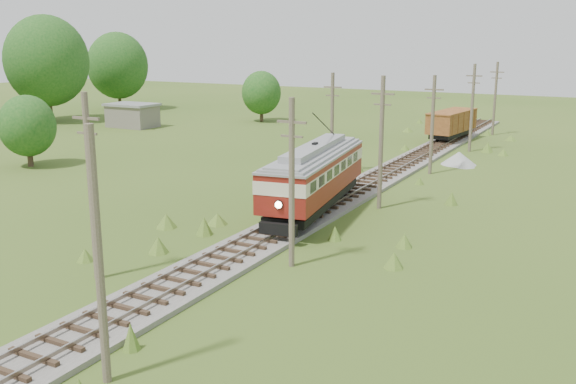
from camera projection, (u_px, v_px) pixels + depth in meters
The scene contains 17 objects.
railbed_main at pixel (353, 192), 48.02m from camera, with size 3.60×96.00×0.57m.
streetcar at pixel (315, 172), 41.76m from camera, with size 5.20×13.85×6.27m.
gondola at pixel (452, 123), 72.17m from camera, with size 3.80×9.04×2.91m.
gravel_pile at pixel (460, 159), 58.96m from camera, with size 3.33×3.53×1.21m.
utility_pole_r_1 at pixel (99, 259), 20.77m from camera, with size 0.30×0.30×8.80m.
utility_pole_r_2 at pixel (292, 182), 31.81m from camera, with size 1.60×0.30×8.60m.
utility_pole_r_3 at pixel (381, 142), 42.94m from camera, with size 1.60×0.30×9.00m.
utility_pole_r_4 at pixel (432, 124), 54.24m from camera, with size 1.60×0.30×8.40m.
utility_pole_r_5 at pixel (472, 107), 65.13m from camera, with size 1.60×0.30×8.90m.
utility_pole_r_6 at pixel (495, 98), 76.38m from camera, with size 1.60×0.30×8.70m.
utility_pole_l_a at pixel (91, 186), 30.07m from camera, with size 1.60×0.30×9.00m.
utility_pole_l_b at pixel (332, 123), 54.24m from camera, with size 1.60×0.30×8.60m.
tree_left_4 at pixel (47, 61), 88.11m from camera, with size 11.34×11.34×14.61m.
tree_left_5 at pixel (118, 66), 103.02m from camera, with size 9.66×9.66×12.44m.
tree_mid_a at pixel (261, 93), 89.14m from camera, with size 5.46×5.46×7.03m.
tree_mid_c at pixel (27, 126), 57.59m from camera, with size 5.04×5.04×6.49m.
shed at pixel (133, 115), 84.10m from camera, with size 6.40×4.40×3.10m.
Camera 1 is at (17.84, -9.43, 11.35)m, focal length 40.00 mm.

